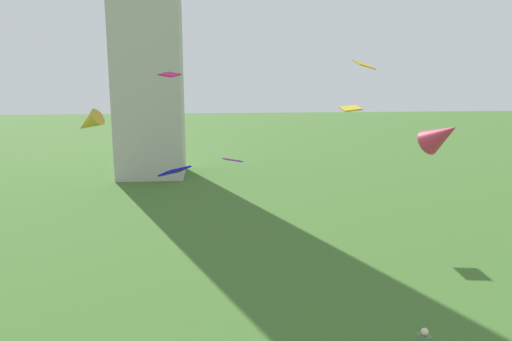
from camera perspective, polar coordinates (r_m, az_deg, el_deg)
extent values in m
sphere|color=beige|center=(16.66, 19.17, -17.42)|extent=(0.23, 0.23, 0.23)
cube|color=#C81367|center=(30.34, -10.06, 11.02)|extent=(1.38, 1.57, 0.36)
cube|color=gold|center=(28.71, 12.57, 12.01)|extent=(1.35, 1.20, 0.58)
cone|color=gold|center=(25.05, -19.02, 5.30)|extent=(1.73, 1.37, 1.39)
cube|color=#0E05D6|center=(19.40, -9.50, -0.07)|extent=(1.32, 1.36, 0.37)
cone|color=#CB324D|center=(27.55, 20.91, 3.90)|extent=(2.36, 2.82, 2.24)
cube|color=gold|center=(31.22, 11.02, 7.16)|extent=(1.13, 1.62, 0.34)
cube|color=#B331ED|center=(28.49, -2.74, 1.22)|extent=(1.30, 1.11, 0.37)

